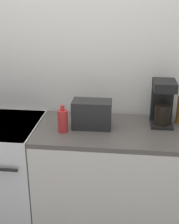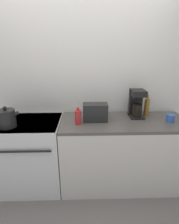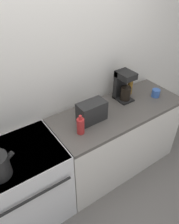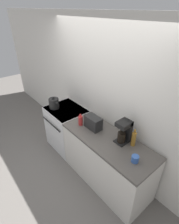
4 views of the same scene
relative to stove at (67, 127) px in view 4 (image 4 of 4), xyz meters
name	(u,v)px [view 4 (image 4 of 4)]	position (x,y,z in m)	size (l,w,h in m)	color
ground_plane	(73,168)	(0.61, -0.32, -0.47)	(12.00, 12.00, 0.00)	slate
wall_back	(102,96)	(0.61, 0.38, 0.83)	(8.00, 0.05, 2.60)	silver
stove	(67,127)	(0.00, 0.00, 0.00)	(0.76, 0.68, 0.91)	silver
counter_block	(106,160)	(1.17, 0.00, -0.01)	(1.57, 0.64, 0.91)	silver
kettle	(54,103)	(-0.19, -0.14, 0.54)	(0.24, 0.19, 0.24)	black
toaster	(93,122)	(0.81, 0.01, 0.55)	(0.29, 0.16, 0.21)	black
coffee_maker	(124,131)	(1.35, 0.14, 0.63)	(0.17, 0.21, 0.36)	black
bottle_red	(81,120)	(0.61, -0.09, 0.53)	(0.07, 0.07, 0.21)	#B72828
bottle_amber	(134,139)	(1.50, 0.18, 0.56)	(0.06, 0.06, 0.28)	#9E6B23
cup_blue	(135,159)	(1.71, -0.05, 0.49)	(0.10, 0.10, 0.09)	#3860B2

